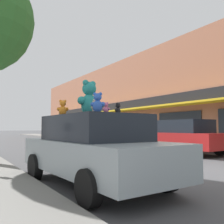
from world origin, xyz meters
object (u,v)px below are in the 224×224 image
at_px(teddy_bear_orange, 63,108).
at_px(teddy_bear_cream, 95,107).
at_px(teddy_bear_giant, 89,99).
at_px(teddy_bear_black, 118,109).
at_px(teddy_bear_blue, 98,103).
at_px(plush_art_car, 94,148).
at_px(parked_car_far_center, 185,136).
at_px(teddy_bear_pink, 106,108).
at_px(teddy_bear_green, 99,111).

xyz_separation_m(teddy_bear_orange, teddy_bear_cream, (0.27, -1.05, -0.04)).
relative_size(teddy_bear_giant, teddy_bear_black, 3.09).
xyz_separation_m(teddy_bear_black, teddy_bear_blue, (-0.76, -0.46, 0.05)).
distance_m(plush_art_car, parked_car_far_center, 7.56).
distance_m(teddy_bear_black, parked_car_far_center, 7.43).
bearing_deg(teddy_bear_pink, teddy_bear_green, -49.52).
bearing_deg(plush_art_car, teddy_bear_pink, -99.89).
distance_m(teddy_bear_green, parked_car_far_center, 7.05).
bearing_deg(teddy_bear_giant, teddy_bear_cream, 53.37).
height_order(teddy_bear_green, teddy_bear_pink, teddy_bear_green).
bearing_deg(teddy_bear_orange, teddy_bear_black, 159.53).
distance_m(teddy_bear_orange, teddy_bear_black, 1.28).
bearing_deg(teddy_bear_blue, teddy_bear_pink, -110.95).
xyz_separation_m(teddy_bear_orange, teddy_bear_black, (0.94, -0.87, -0.04)).
height_order(teddy_bear_giant, teddy_bear_pink, teddy_bear_giant).
distance_m(teddy_bear_black, teddy_bear_pink, 0.58).
xyz_separation_m(plush_art_car, teddy_bear_orange, (-0.54, 0.50, 0.91)).
bearing_deg(teddy_bear_blue, teddy_bear_green, -79.32).
height_order(teddy_bear_blue, parked_car_far_center, teddy_bear_blue).
relative_size(teddy_bear_pink, teddy_bear_cream, 0.80).
relative_size(teddy_bear_giant, teddy_bear_cream, 2.95).
bearing_deg(teddy_bear_orange, teddy_bear_cream, 126.61).
distance_m(teddy_bear_giant, teddy_bear_pink, 1.09).
height_order(teddy_bear_orange, teddy_bear_blue, teddy_bear_blue).
relative_size(plush_art_car, teddy_bear_pink, 18.86).
relative_size(teddy_bear_giant, teddy_bear_green, 3.04).
bearing_deg(teddy_bear_giant, parked_car_far_center, -172.33).
distance_m(teddy_bear_black, teddy_bear_blue, 0.89).
relative_size(teddy_bear_giant, parked_car_far_center, 0.21).
relative_size(teddy_bear_green, parked_car_far_center, 0.07).
bearing_deg(teddy_bear_cream, teddy_bear_pink, 112.01).
xyz_separation_m(teddy_bear_blue, teddy_bear_cream, (0.09, 0.28, -0.05)).
relative_size(teddy_bear_orange, teddy_bear_black, 1.33).
bearing_deg(teddy_bear_pink, teddy_bear_orange, -6.29).
height_order(teddy_bear_black, teddy_bear_blue, teddy_bear_blue).
relative_size(teddy_bear_black, teddy_bear_pink, 1.19).
bearing_deg(teddy_bear_black, teddy_bear_blue, 3.43).
bearing_deg(teddy_bear_green, teddy_bear_blue, 10.40).
bearing_deg(parked_car_far_center, teddy_bear_green, -155.42).
bearing_deg(teddy_bear_pink, teddy_bear_giant, -35.11).
height_order(plush_art_car, teddy_bear_orange, teddy_bear_orange).
relative_size(teddy_bear_blue, parked_car_far_center, 0.10).
distance_m(teddy_bear_blue, teddy_bear_pink, 0.32).
distance_m(teddy_bear_black, teddy_bear_cream, 0.70).
xyz_separation_m(teddy_bear_green, teddy_bear_pink, (-0.48, -1.15, -0.02)).
distance_m(teddy_bear_cream, parked_car_far_center, 8.10).
relative_size(teddy_bear_black, teddy_bear_cream, 0.96).
xyz_separation_m(teddy_bear_green, teddy_bear_cream, (-0.66, -1.02, 0.00)).
height_order(plush_art_car, teddy_bear_blue, teddy_bear_blue).
xyz_separation_m(teddy_bear_black, parked_car_far_center, (6.36, 3.75, -0.81)).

